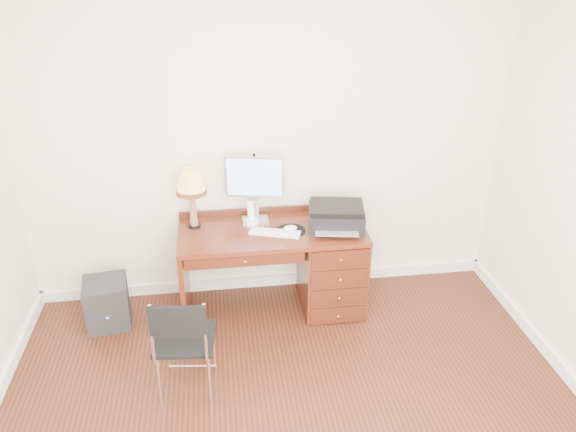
{
  "coord_description": "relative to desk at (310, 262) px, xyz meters",
  "views": [
    {
      "loc": [
        -0.41,
        -2.58,
        2.85
      ],
      "look_at": [
        0.1,
        1.2,
        0.96
      ],
      "focal_mm": 35.0,
      "sensor_mm": 36.0,
      "label": 1
    }
  ],
  "objects": [
    {
      "name": "room_shell",
      "position": [
        -0.32,
        -0.77,
        -0.36
      ],
      "size": [
        4.0,
        4.0,
        4.0
      ],
      "color": "silver",
      "rests_on": "ground"
    },
    {
      "name": "desk",
      "position": [
        0.0,
        0.0,
        0.0
      ],
      "size": [
        1.5,
        0.67,
        0.75
      ],
      "color": "#5B2213",
      "rests_on": "ground"
    },
    {
      "name": "monitor",
      "position": [
        -0.44,
        0.2,
        0.69
      ],
      "size": [
        0.48,
        0.2,
        0.56
      ],
      "rotation": [
        0.0,
        0.0,
        -0.21
      ],
      "color": "silver",
      "rests_on": "desk"
    },
    {
      "name": "keyboard",
      "position": [
        -0.31,
        -0.08,
        0.34
      ],
      "size": [
        0.42,
        0.24,
        0.02
      ],
      "primitive_type": "cube",
      "rotation": [
        0.0,
        0.0,
        -0.32
      ],
      "color": "white",
      "rests_on": "desk"
    },
    {
      "name": "mouse_pad",
      "position": [
        -0.18,
        -0.05,
        0.35
      ],
      "size": [
        0.24,
        0.24,
        0.05
      ],
      "color": "black",
      "rests_on": "desk"
    },
    {
      "name": "printer",
      "position": [
        0.2,
        -0.03,
        0.43
      ],
      "size": [
        0.5,
        0.42,
        0.2
      ],
      "rotation": [
        0.0,
        0.0,
        -0.17
      ],
      "color": "black",
      "rests_on": "desk"
    },
    {
      "name": "leg_lamp",
      "position": [
        -0.94,
        0.13,
        0.7
      ],
      "size": [
        0.24,
        0.24,
        0.5
      ],
      "color": "black",
      "rests_on": "desk"
    },
    {
      "name": "phone",
      "position": [
        -0.48,
        0.11,
        0.4
      ],
      "size": [
        0.11,
        0.11,
        0.2
      ],
      "rotation": [
        0.0,
        0.0,
        0.23
      ],
      "color": "white",
      "rests_on": "desk"
    },
    {
      "name": "pen_cup",
      "position": [
        0.13,
        0.21,
        0.39
      ],
      "size": [
        0.08,
        0.08,
        0.1
      ],
      "primitive_type": "cylinder",
      "color": "black",
      "rests_on": "desk"
    },
    {
      "name": "chair",
      "position": [
        -1.01,
        -0.97,
        0.09
      ],
      "size": [
        0.43,
        0.43,
        0.83
      ],
      "rotation": [
        0.0,
        0.0,
        -0.1
      ],
      "color": "black",
      "rests_on": "ground"
    },
    {
      "name": "equipment_box",
      "position": [
        -1.68,
        -0.05,
        -0.22
      ],
      "size": [
        0.38,
        0.38,
        0.39
      ],
      "primitive_type": "cube",
      "rotation": [
        0.0,
        0.0,
        0.14
      ],
      "color": "black",
      "rests_on": "ground"
    }
  ]
}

